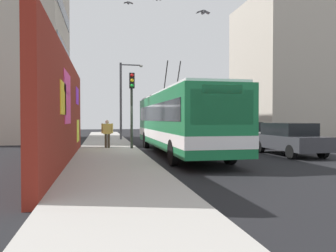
{
  "coord_description": "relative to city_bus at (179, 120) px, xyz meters",
  "views": [
    {
      "loc": [
        -17.49,
        2.02,
        1.77
      ],
      "look_at": [
        2.39,
        -2.13,
        1.34
      ],
      "focal_mm": 34.5,
      "sensor_mm": 36.0,
      "label": 1
    }
  ],
  "objects": [
    {
      "name": "building_far_left",
      "position": [
        13.01,
        11.0,
        7.72
      ],
      "size": [
        10.66,
        8.32,
        18.9
      ],
      "color": "#B2A899",
      "rests_on": "ground_plane"
    },
    {
      "name": "street_lamp",
      "position": [
        10.41,
        2.03,
        1.97
      ],
      "size": [
        0.44,
        1.86,
        6.12
      ],
      "color": "#4C4C51",
      "rests_on": "sidewalk_slab"
    },
    {
      "name": "ground_plane",
      "position": [
        1.87,
        1.8,
        -1.73
      ],
      "size": [
        80.0,
        80.0,
        0.0
      ],
      "primitive_type": "plane",
      "color": "black"
    },
    {
      "name": "city_bus",
      "position": [
        0.0,
        0.0,
        0.0
      ],
      "size": [
        11.79,
        2.55,
        4.87
      ],
      "color": "#19723F",
      "rests_on": "ground_plane"
    },
    {
      "name": "sidewalk_slab",
      "position": [
        1.87,
        3.4,
        -1.65
      ],
      "size": [
        48.0,
        3.2,
        0.15
      ],
      "primitive_type": "cube",
      "color": "#ADA8A0",
      "rests_on": "ground_plane"
    },
    {
      "name": "building_far_right",
      "position": [
        14.39,
        -15.2,
        5.1
      ],
      "size": [
        9.58,
        9.25,
        13.66
      ],
      "color": "#B2A899",
      "rests_on": "ground_plane"
    },
    {
      "name": "graffiti_wall",
      "position": [
        -2.55,
        5.15,
        0.34
      ],
      "size": [
        13.15,
        0.32,
        4.14
      ],
      "color": "maroon",
      "rests_on": "ground_plane"
    },
    {
      "name": "pedestrian_midblock",
      "position": [
        2.83,
        3.47,
        -0.67
      ],
      "size": [
        0.22,
        0.64,
        1.57
      ],
      "color": "#3F3326",
      "rests_on": "sidewalk_slab"
    },
    {
      "name": "traffic_light",
      "position": [
        2.15,
        2.15,
        1.23
      ],
      "size": [
        0.49,
        0.28,
        4.17
      ],
      "color": "#2D382D",
      "rests_on": "sidewalk_slab"
    },
    {
      "name": "parked_car_white",
      "position": [
        4.17,
        -5.2,
        -0.89
      ],
      "size": [
        4.92,
        1.94,
        1.58
      ],
      "color": "white",
      "rests_on": "ground_plane"
    },
    {
      "name": "parked_car_dark_gray",
      "position": [
        -1.4,
        -5.2,
        -0.9
      ],
      "size": [
        4.29,
        1.8,
        1.58
      ],
      "color": "#38383D",
      "rests_on": "ground_plane"
    },
    {
      "name": "parked_car_red",
      "position": [
        10.52,
        -5.2,
        -0.89
      ],
      "size": [
        4.92,
        1.8,
        1.58
      ],
      "color": "#B21E19",
      "rests_on": "ground_plane"
    }
  ]
}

